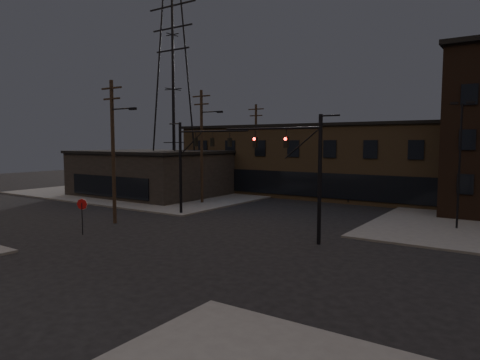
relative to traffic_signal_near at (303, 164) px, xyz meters
The scene contains 13 objects.
ground 8.56m from the traffic_signal_near, 139.97° to the right, with size 140.00×140.00×0.00m, color black.
sidewalk_nw 32.84m from the traffic_signal_near, 147.39° to the left, with size 30.00×30.00×0.15m, color #474744.
building_row 24.12m from the traffic_signal_near, 102.84° to the left, with size 40.00×12.00×8.00m, color #4D3D29.
building_left 27.95m from the traffic_signal_near, 155.60° to the left, with size 16.00×12.00×5.00m, color black.
traffic_signal_near is the anchor object (origin of this frame).
traffic_signal_far 12.57m from the traffic_signal_near, 163.83° to the left, with size 7.12×0.24×8.00m.
stop_sign 15.17m from the traffic_signal_near, 154.10° to the right, with size 0.72×0.33×2.48m.
utility_pole_near 15.03m from the traffic_signal_near, behind, with size 3.70×0.28×11.00m.
utility_pole_mid 18.47m from the traffic_signal_near, 148.97° to the left, with size 3.70×0.28×11.50m.
utility_pole_far 27.33m from the traffic_signal_near, 128.10° to the left, with size 2.20×0.28×11.00m.
transmission_tower 28.02m from the traffic_signal_near, 149.97° to the left, with size 7.00×7.00×25.00m, color black, non-canonical shape.
lot_light_a 12.21m from the traffic_signal_near, 51.18° to the left, with size 1.50×0.28×9.14m.
car_crossing 20.60m from the traffic_signal_near, 100.01° to the left, with size 1.62×4.64×1.53m, color black.
Camera 1 is at (17.03, -19.82, 6.34)m, focal length 32.00 mm.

